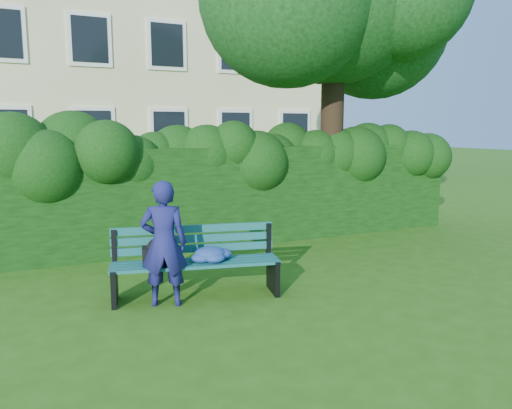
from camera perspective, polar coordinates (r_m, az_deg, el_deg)
name	(u,v)px	position (r m, az deg, el deg)	size (l,w,h in m)	color
ground	(273,273)	(7.55, 1.95, -7.77)	(80.00, 80.00, 0.00)	#285510
apartment_building	(108,26)	(21.05, -16.61, 18.98)	(16.00, 8.08, 12.00)	#CBC088
hedge	(220,195)	(9.34, -4.18, 1.06)	(10.00, 1.00, 1.80)	black
park_bench	(194,259)	(6.44, -7.10, -6.16)	(2.18, 1.00, 0.89)	#0D4444
man_reading	(164,244)	(6.13, -10.49, -4.41)	(0.56, 0.37, 1.54)	navy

